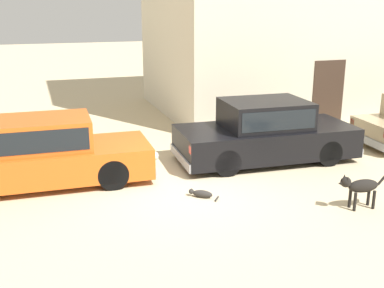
{
  "coord_description": "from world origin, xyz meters",
  "views": [
    {
      "loc": [
        -2.81,
        -9.06,
        3.79
      ],
      "look_at": [
        0.3,
        0.2,
        0.9
      ],
      "focal_mm": 44.73,
      "sensor_mm": 36.0,
      "label": 1
    }
  ],
  "objects_px": {
    "parked_sedan_second": "(265,131)",
    "stray_dog_spotted": "(360,186)",
    "parked_sedan_nearest": "(44,152)",
    "stray_cat": "(202,194)"
  },
  "relations": [
    {
      "from": "parked_sedan_second",
      "to": "stray_dog_spotted",
      "type": "xyz_separation_m",
      "value": [
        0.36,
        -3.23,
        -0.29
      ]
    },
    {
      "from": "parked_sedan_second",
      "to": "stray_cat",
      "type": "relative_size",
      "value": 8.23
    },
    {
      "from": "parked_sedan_nearest",
      "to": "parked_sedan_second",
      "type": "relative_size",
      "value": 1.02
    },
    {
      "from": "parked_sedan_nearest",
      "to": "parked_sedan_second",
      "type": "bearing_deg",
      "value": 1.24
    },
    {
      "from": "stray_dog_spotted",
      "to": "stray_cat",
      "type": "bearing_deg",
      "value": -24.4
    },
    {
      "from": "parked_sedan_second",
      "to": "stray_dog_spotted",
      "type": "relative_size",
      "value": 4.48
    },
    {
      "from": "parked_sedan_second",
      "to": "stray_dog_spotted",
      "type": "bearing_deg",
      "value": -80.99
    },
    {
      "from": "parked_sedan_nearest",
      "to": "stray_cat",
      "type": "bearing_deg",
      "value": -29.71
    },
    {
      "from": "stray_cat",
      "to": "stray_dog_spotted",
      "type": "bearing_deg",
      "value": -171.09
    },
    {
      "from": "parked_sedan_nearest",
      "to": "parked_sedan_second",
      "type": "xyz_separation_m",
      "value": [
        5.25,
        -0.05,
        0.02
      ]
    }
  ]
}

